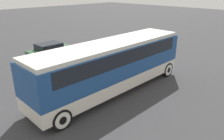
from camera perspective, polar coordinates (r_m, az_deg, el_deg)
name	(u,v)px	position (r m, az deg, el deg)	size (l,w,h in m)	color
ground_plane	(112,91)	(14.16, 0.00, -5.49)	(120.00, 120.00, 0.00)	#38383A
tour_bus	(113,62)	(13.47, 0.29, 2.05)	(11.06, 2.63, 3.22)	silver
parked_car_near	(51,51)	(21.28, -15.77, 4.92)	(4.17, 1.95, 1.42)	#2D5638
parked_car_mid	(57,60)	(18.30, -14.24, 2.58)	(4.67, 1.83, 1.47)	#7A6B5B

